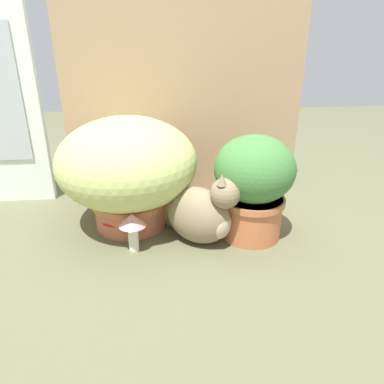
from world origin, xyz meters
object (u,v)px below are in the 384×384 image
Objects in this scene: cat at (202,213)px; mushroom_ornament_red at (117,215)px; grass_planter at (128,168)px; mushroom_ornament_pink at (132,224)px; leafy_planter at (253,184)px.

cat is 2.59× the size of mushroom_ornament_red.
mushroom_ornament_pink is at bearing -84.36° from grass_planter.
mushroom_ornament_pink reaches higher than mushroom_ornament_red.
grass_planter is 1.72× the size of cat.
grass_planter is at bearing 95.64° from mushroom_ornament_pink.
grass_planter is 0.25m from mushroom_ornament_pink.
grass_planter reaches higher than mushroom_ornament_red.
mushroom_ornament_red is at bearing 118.59° from mushroom_ornament_pink.
mushroom_ornament_pink is (-0.46, -0.07, -0.11)m from leafy_planter.
leafy_planter is 0.55m from mushroom_ornament_red.
leafy_planter reaches higher than mushroom_ornament_pink.
mushroom_ornament_red is at bearing 172.96° from leafy_planter.
grass_planter is at bearing 163.64° from leafy_planter.
mushroom_ornament_red is (-0.05, -0.07, -0.17)m from grass_planter.
grass_planter is 0.35m from cat.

